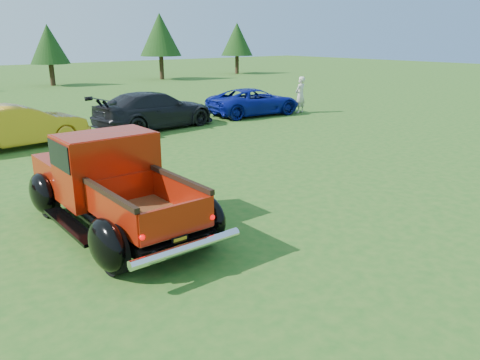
{
  "coord_description": "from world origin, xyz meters",
  "views": [
    {
      "loc": [
        -5.43,
        -6.42,
        3.55
      ],
      "look_at": [
        -0.08,
        0.2,
        0.92
      ],
      "focal_mm": 35.0,
      "sensor_mm": 36.0,
      "label": 1
    }
  ],
  "objects": [
    {
      "name": "tree_east",
      "position": [
        15.0,
        29.5,
        3.66
      ],
      "size": [
        3.46,
        3.46,
        5.4
      ],
      "color": "#332114",
      "rests_on": "ground"
    },
    {
      "name": "show_car_yellow",
      "position": [
        -1.5,
        10.03,
        0.7
      ],
      "size": [
        4.39,
        1.88,
        1.41
      ],
      "primitive_type": "imported",
      "rotation": [
        0.0,
        0.0,
        1.66
      ],
      "color": "gold",
      "rests_on": "ground"
    },
    {
      "name": "pickup_truck",
      "position": [
        -2.0,
        1.87,
        0.86
      ],
      "size": [
        2.3,
        4.9,
        1.81
      ],
      "rotation": [
        0.0,
        0.0,
        -0.0
      ],
      "color": "black",
      "rests_on": "ground"
    },
    {
      "name": "tree_far_east",
      "position": [
        24.0,
        30.5,
        3.25
      ],
      "size": [
        3.07,
        3.07,
        4.8
      ],
      "color": "#332114",
      "rests_on": "ground"
    },
    {
      "name": "spectator",
      "position": [
        10.95,
        9.28,
        0.86
      ],
      "size": [
        0.71,
        0.54,
        1.72
      ],
      "primitive_type": "imported",
      "rotation": [
        0.0,
        0.0,
        3.37
      ],
      "color": "beige",
      "rests_on": "ground"
    },
    {
      "name": "show_car_blue",
      "position": [
        8.84,
        10.2,
        0.62
      ],
      "size": [
        4.65,
        2.53,
        1.24
      ],
      "primitive_type": "imported",
      "rotation": [
        0.0,
        0.0,
        1.46
      ],
      "color": "navy",
      "rests_on": "ground"
    },
    {
      "name": "ground",
      "position": [
        0.0,
        0.0,
        0.0
      ],
      "size": [
        120.0,
        120.0,
        0.0
      ],
      "primitive_type": "plane",
      "color": "#245B1A",
      "rests_on": "ground"
    },
    {
      "name": "tree_mid_right",
      "position": [
        6.0,
        30.0,
        2.97
      ],
      "size": [
        2.82,
        2.82,
        4.4
      ],
      "color": "#332114",
      "rests_on": "ground"
    },
    {
      "name": "show_car_grey",
      "position": [
        3.61,
        10.17,
        0.73
      ],
      "size": [
        5.22,
        2.56,
        1.46
      ],
      "primitive_type": "imported",
      "rotation": [
        0.0,
        0.0,
        1.68
      ],
      "color": "black",
      "rests_on": "ground"
    }
  ]
}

